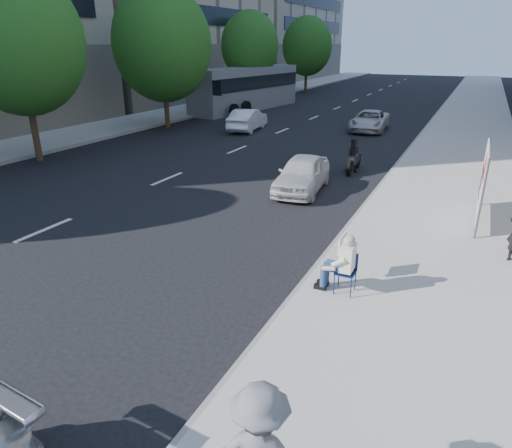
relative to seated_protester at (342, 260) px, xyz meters
The scene contains 14 objects.
ground 3.22m from the seated_protester, 137.65° to the right, with size 160.00×160.00×0.00m, color black.
near_sidewalk 18.01m from the seated_protester, 84.54° to the left, with size 5.00×120.00×0.15m, color #ACA9A1.
far_sidewalk 26.15m from the seated_protester, 136.74° to the left, with size 4.50×120.00×0.15m, color #ACA9A1.
tree_far_b 17.57m from the seated_protester, 159.70° to the left, with size 5.40×5.40×8.24m.
tree_far_c 22.94m from the seated_protester, 135.14° to the left, with size 6.00×6.00×8.47m.
tree_far_d 32.42m from the seated_protester, 119.80° to the left, with size 4.80×4.80×7.65m.
tree_far_e 45.03m from the seated_protester, 110.88° to the left, with size 5.40×5.40×7.89m.
seated_protester is the anchor object (origin of this frame).
protest_banner 6.33m from the seated_protester, 66.76° to the left, with size 0.08×3.06×2.20m.
white_sedan_near 7.57m from the seated_protester, 116.46° to the left, with size 1.52×3.77×1.29m, color silver.
white_sedan_mid 20.32m from the seated_protester, 122.24° to the left, with size 1.39×3.98×1.31m, color white.
white_sedan_far 20.77m from the seated_protester, 101.00° to the left, with size 2.01×4.37×1.21m, color #BCBCBC.
motorcycle 10.45m from the seated_protester, 102.90° to the left, with size 0.71×2.04×1.42m.
bus 30.05m from the seated_protester, 120.59° to the left, with size 4.13×12.32×3.30m.
Camera 1 is at (4.39, -6.37, 5.06)m, focal length 32.00 mm.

